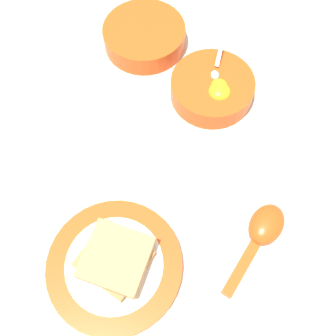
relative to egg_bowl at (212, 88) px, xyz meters
The scene contains 6 objects.
ground_plane 0.18m from the egg_bowl, 129.61° to the left, with size 3.00×3.00×0.00m, color beige.
egg_bowl is the anchor object (origin of this frame).
toast_plate 0.36m from the egg_bowl, 155.81° to the left, with size 0.21×0.21×0.02m.
toast_sandwich 0.36m from the egg_bowl, 155.95° to the left, with size 0.12×0.12×0.04m.
soup_spoon 0.28m from the egg_bowl, 163.42° to the right, with size 0.16×0.11×0.03m.
congee_bowl 0.18m from the egg_bowl, 48.83° to the left, with size 0.16×0.16×0.04m.
Camera 1 is at (-0.34, -0.07, 0.61)m, focal length 42.00 mm.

